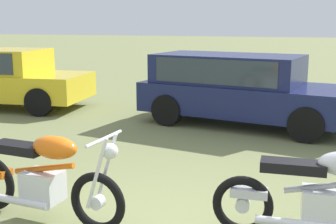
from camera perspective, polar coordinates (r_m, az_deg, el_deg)
name	(u,v)px	position (r m, az deg, el deg)	size (l,w,h in m)	color
motorcycle_orange	(42,177)	(4.88, -15.86, -8.09)	(2.00, 0.64, 1.02)	black
motorcycle_silver	(325,196)	(4.48, 19.56, -10.20)	(2.08, 0.64, 1.02)	black
car_navy	(237,84)	(9.18, 8.83, 3.58)	(4.40, 2.38, 1.43)	#161E4C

